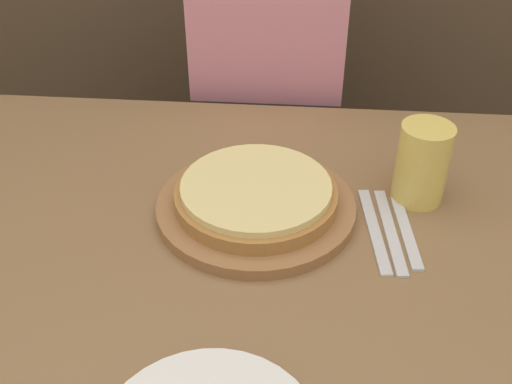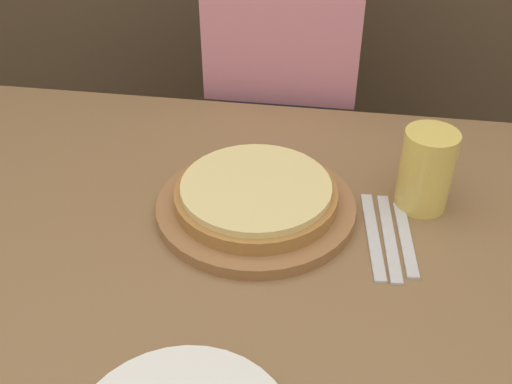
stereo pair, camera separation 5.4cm
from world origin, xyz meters
The scene contains 6 objects.
pizza_on_board centered at (0.08, 0.10, 0.79)m, with size 0.32×0.32×0.06m.
beer_glass centered at (0.34, 0.17, 0.84)m, with size 0.09×0.09×0.14m.
fork centered at (0.27, 0.07, 0.77)m, with size 0.04×0.21×0.00m.
dinner_knife centered at (0.29, 0.07, 0.77)m, with size 0.04×0.21×0.00m.
spoon centered at (0.32, 0.07, 0.77)m, with size 0.03×0.18×0.00m.
diner_person centered at (0.06, 0.62, 0.67)m, with size 0.34×0.20×1.36m.
Camera 2 is at (0.20, -0.66, 1.38)m, focal length 42.00 mm.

